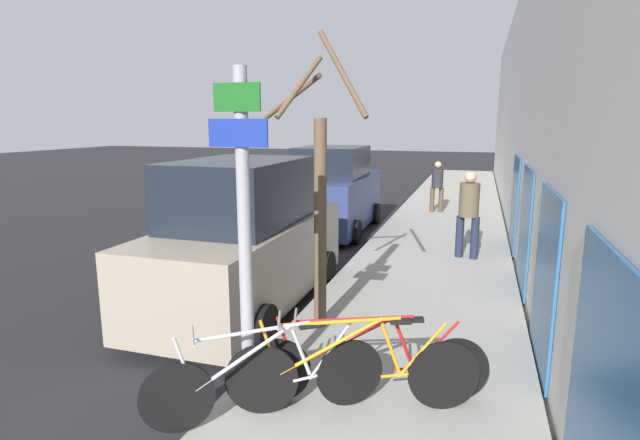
% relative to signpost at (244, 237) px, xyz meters
% --- Properties ---
extents(ground_plane, '(80.00, 80.00, 0.00)m').
position_rel_signpost_xyz_m(ground_plane, '(-1.37, 7.37, -1.91)').
color(ground_plane, black).
extents(sidewalk_curb, '(3.20, 32.00, 0.15)m').
position_rel_signpost_xyz_m(sidewalk_curb, '(1.23, 10.17, -1.83)').
color(sidewalk_curb, '#9E9B93').
rests_on(sidewalk_curb, ground).
extents(building_facade, '(0.23, 32.00, 6.50)m').
position_rel_signpost_xyz_m(building_facade, '(2.98, 10.10, 1.32)').
color(building_facade, silver).
rests_on(building_facade, ground).
extents(signpost, '(0.58, 0.15, 3.30)m').
position_rel_signpost_xyz_m(signpost, '(0.00, 0.00, 0.00)').
color(signpost, '#939399').
rests_on(signpost, sidewalk_curb).
extents(bicycle_0, '(1.98, 1.34, 0.95)m').
position_rel_signpost_xyz_m(bicycle_0, '(0.25, -0.11, -1.35)').
color(bicycle_0, black).
rests_on(bicycle_0, sidewalk_curb).
extents(bicycle_1, '(2.37, 0.90, 0.98)m').
position_rel_signpost_xyz_m(bicycle_1, '(1.00, 0.26, -1.34)').
color(bicycle_1, black).
rests_on(bicycle_1, sidewalk_curb).
extents(bicycle_2, '(2.38, 0.84, 0.93)m').
position_rel_signpost_xyz_m(bicycle_2, '(1.09, 0.49, -1.36)').
color(bicycle_2, black).
rests_on(bicycle_2, sidewalk_curb).
extents(parked_car_0, '(2.02, 4.56, 2.40)m').
position_rel_signpost_xyz_m(parked_car_0, '(-1.43, 2.87, -0.83)').
color(parked_car_0, gray).
rests_on(parked_car_0, ground).
extents(parked_car_1, '(2.09, 4.23, 2.31)m').
position_rel_signpost_xyz_m(parked_car_1, '(-1.68, 8.77, -0.85)').
color(parked_car_1, navy).
rests_on(parked_car_1, ground).
extents(pedestrian_near, '(0.47, 0.40, 1.82)m').
position_rel_signpost_xyz_m(pedestrian_near, '(1.91, 6.49, -0.71)').
color(pedestrian_near, '#1E2338').
rests_on(pedestrian_near, sidewalk_curb).
extents(pedestrian_far, '(0.41, 0.35, 1.60)m').
position_rel_signpost_xyz_m(pedestrian_far, '(0.84, 11.82, -0.83)').
color(pedestrian_far, '#4C3D2D').
rests_on(pedestrian_far, sidewalk_curb).
extents(street_tree, '(1.73, 1.12, 3.94)m').
position_rel_signpost_xyz_m(street_tree, '(0.04, 2.16, -0.02)').
color(street_tree, brown).
rests_on(street_tree, sidewalk_curb).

